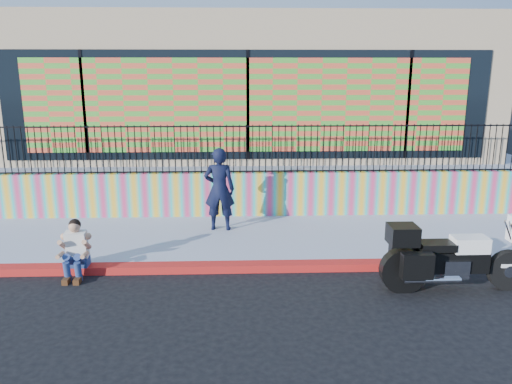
{
  "coord_description": "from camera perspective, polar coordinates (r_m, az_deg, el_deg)",
  "views": [
    {
      "loc": [
        -0.26,
        -8.95,
        3.76
      ],
      "look_at": [
        0.11,
        1.2,
        1.26
      ],
      "focal_mm": 35.0,
      "sensor_mm": 36.0,
      "label": 1
    }
  ],
  "objects": [
    {
      "name": "ground",
      "position": [
        9.72,
        -0.37,
        -8.95
      ],
      "size": [
        90.0,
        90.0,
        0.0
      ],
      "primitive_type": "plane",
      "color": "black",
      "rests_on": "ground"
    },
    {
      "name": "red_curb",
      "position": [
        9.69,
        -0.38,
        -8.54
      ],
      "size": [
        16.0,
        0.3,
        0.15
      ],
      "primitive_type": "cube",
      "color": "red",
      "rests_on": "ground"
    },
    {
      "name": "sidewalk",
      "position": [
        11.23,
        -0.62,
        -5.33
      ],
      "size": [
        16.0,
        3.0,
        0.15
      ],
      "primitive_type": "cube",
      "color": "#9AA0B8",
      "rests_on": "ground"
    },
    {
      "name": "mural_wall",
      "position": [
        12.59,
        -0.82,
        -0.25
      ],
      "size": [
        16.0,
        0.2,
        1.1
      ],
      "primitive_type": "cube",
      "color": "#D9396E",
      "rests_on": "sidewalk"
    },
    {
      "name": "metal_fence",
      "position": [
        12.36,
        -0.83,
        4.93
      ],
      "size": [
        15.8,
        0.04,
        1.2
      ],
      "primitive_type": null,
      "color": "black",
      "rests_on": "mural_wall"
    },
    {
      "name": "elevated_platform",
      "position": [
        17.59,
        -1.18,
        3.56
      ],
      "size": [
        16.0,
        10.0,
        1.25
      ],
      "primitive_type": "cube",
      "color": "#9AA0B8",
      "rests_on": "ground"
    },
    {
      "name": "storefront_building",
      "position": [
        17.1,
        -1.21,
        12.12
      ],
      "size": [
        14.0,
        8.06,
        4.0
      ],
      "color": "tan",
      "rests_on": "elevated_platform"
    },
    {
      "name": "police_motorcycle",
      "position": [
        9.31,
        21.75,
        -6.61
      ],
      "size": [
        2.57,
        0.85,
        1.6
      ],
      "color": "black",
      "rests_on": "ground"
    },
    {
      "name": "police_officer",
      "position": [
        11.4,
        -4.2,
        0.32
      ],
      "size": [
        0.73,
        0.5,
        1.91
      ],
      "primitive_type": "imported",
      "rotation": [
        0.0,
        0.0,
        3.07
      ],
      "color": "black",
      "rests_on": "sidewalk"
    },
    {
      "name": "seated_man",
      "position": [
        9.83,
        -19.99,
        -6.72
      ],
      "size": [
        0.54,
        0.71,
        1.06
      ],
      "color": "navy",
      "rests_on": "ground"
    }
  ]
}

